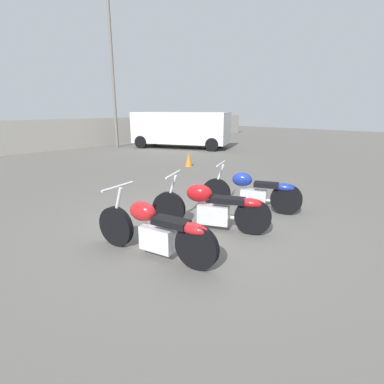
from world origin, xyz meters
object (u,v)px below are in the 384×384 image
at_px(traffic_cone_near, 189,160).
at_px(motorcycle_slot_2, 252,192).
at_px(light_pole_left, 111,52).
at_px(motorcycle_slot_1, 212,207).
at_px(motorcycle_slot_0, 156,230).
at_px(parked_van, 181,128).

bearing_deg(traffic_cone_near, motorcycle_slot_2, -121.88).
relative_size(motorcycle_slot_2, traffic_cone_near, 3.94).
xyz_separation_m(light_pole_left, motorcycle_slot_2, (-4.47, -11.88, -4.68)).
distance_m(light_pole_left, motorcycle_slot_2, 13.53).
height_order(motorcycle_slot_1, motorcycle_slot_2, motorcycle_slot_2).
relative_size(motorcycle_slot_1, traffic_cone_near, 3.99).
height_order(motorcycle_slot_0, parked_van, parked_van).
bearing_deg(motorcycle_slot_2, light_pole_left, 45.95).
bearing_deg(traffic_cone_near, light_pole_left, 77.63).
bearing_deg(parked_van, light_pole_left, 103.76).
xyz_separation_m(motorcycle_slot_1, traffic_cone_near, (4.31, 4.66, -0.18)).
relative_size(light_pole_left, motorcycle_slot_2, 4.34).
relative_size(parked_van, traffic_cone_near, 11.03).
relative_size(light_pole_left, motorcycle_slot_1, 4.29).
bearing_deg(motorcycle_slot_1, traffic_cone_near, 21.82).
bearing_deg(motorcycle_slot_0, motorcycle_slot_2, -10.58).
xyz_separation_m(motorcycle_slot_1, parked_van, (8.23, 8.98, 0.68)).
distance_m(motorcycle_slot_2, parked_van, 11.26).
xyz_separation_m(light_pole_left, traffic_cone_near, (-1.59, -7.25, -4.85)).
bearing_deg(motorcycle_slot_2, traffic_cone_near, 34.69).
bearing_deg(motorcycle_slot_2, motorcycle_slot_1, 157.64).
height_order(motorcycle_slot_0, motorcycle_slot_1, motorcycle_slot_0).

